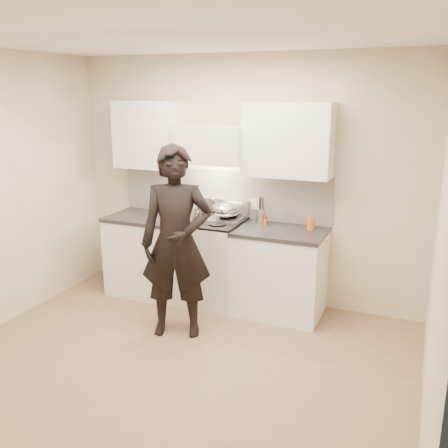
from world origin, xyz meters
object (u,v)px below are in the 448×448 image
object	(u,v)px
counter_right	(280,272)
wok	(226,210)
person	(176,243)
utensil_crock	(260,215)
stove	(208,261)

from	to	relation	value
counter_right	wok	xyz separation A→B (m)	(-0.67, 0.13, 0.58)
person	utensil_crock	bearing A→B (deg)	43.44
wok	person	distance (m)	0.96
counter_right	wok	bearing A→B (deg)	169.09
stove	person	world-z (taller)	person
stove	wok	world-z (taller)	wok
stove	person	xyz separation A→B (m)	(0.05, -0.81, 0.45)
counter_right	utensil_crock	xyz separation A→B (m)	(-0.28, 0.18, 0.55)
stove	person	bearing A→B (deg)	-86.81
counter_right	wok	distance (m)	0.90
stove	utensil_crock	distance (m)	0.78
stove	counter_right	size ratio (longest dim) A/B	1.04
wok	utensil_crock	world-z (taller)	wok
wok	person	xyz separation A→B (m)	(-0.12, -0.94, -0.12)
stove	utensil_crock	world-z (taller)	utensil_crock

